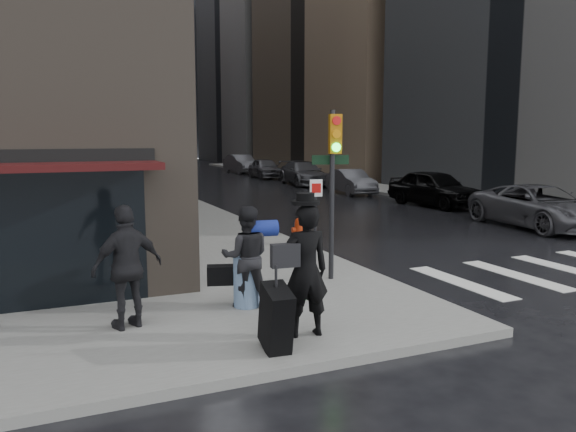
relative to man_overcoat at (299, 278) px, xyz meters
The scene contains 16 objects.
ground 1.99m from the man_overcoat, 39.64° to the left, with size 140.00×140.00×0.00m, color black.
sidewalk_left 28.12m from the man_overcoat, 87.37° to the left, with size 4.00×50.00×0.15m, color slate.
sidewalk_right 31.74m from the man_overcoat, 62.22° to the left, with size 3.00×50.00×0.15m, color slate.
bldg_right_far 66.06m from the man_overcoat, 65.20° to the left, with size 22.00×20.00×25.00m, color slate.
bldg_distant 80.79m from the man_overcoat, 84.73° to the left, with size 40.00×12.00×32.00m, color slate.
man_overcoat is the anchor object (origin of this frame).
man_jeans 1.85m from the man_overcoat, 96.16° to the left, with size 1.25×0.96×1.80m.
man_greycoat 2.71m from the man_overcoat, 146.22° to the left, with size 1.24×0.79×1.96m.
traffic_light 3.79m from the man_overcoat, 54.72° to the left, with size 0.87×0.49×3.52m.
fire_hydrant 7.49m from the man_overcoat, 65.55° to the left, with size 0.41×0.32×0.73m.
parked_car_0 14.07m from the man_overcoat, 29.23° to the left, with size 2.45×5.31×1.48m, color #4B4B50.
parked_car_1 18.39m from the man_overcoat, 46.00° to the left, with size 1.95×4.84×1.65m, color black.
parked_car_2 23.01m from the man_overcoat, 58.35° to the left, with size 1.42×4.07×1.34m, color #505156.
parked_car_3 28.65m from the man_overcoat, 64.91° to the left, with size 2.13×5.25×1.52m, color #46474B.
parked_car_4 34.44m from the man_overcoat, 69.74° to the left, with size 1.78×4.43×1.51m, color #535358.
parked_car_5 40.55m from the man_overcoat, 72.49° to the left, with size 1.67×4.78×1.58m, color #525257.
Camera 1 is at (-4.64, -8.38, 3.14)m, focal length 35.00 mm.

